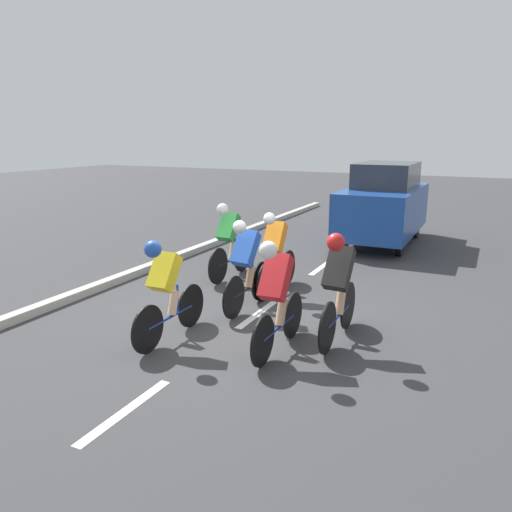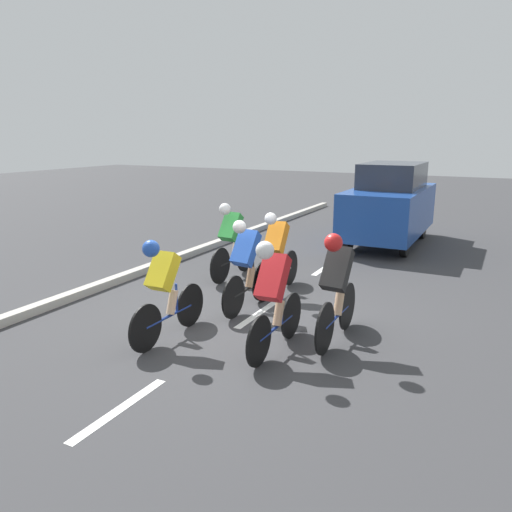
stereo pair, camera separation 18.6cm
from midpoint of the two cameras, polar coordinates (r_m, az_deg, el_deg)
The scene contains 12 objects.
ground_plane at distance 7.83m, azimuth 0.09°, elevation -7.20°, with size 60.00×60.00×0.00m, color #38383A.
lane_stripe_near at distance 5.61m, azimuth -14.33°, elevation -16.58°, with size 0.12×1.40×0.01m, color white.
lane_stripe_mid at distance 8.03m, azimuth 0.91°, elevation -6.60°, with size 0.12×1.40×0.01m, color white.
lane_stripe_far at distance 10.87m, azimuth 8.39°, elevation -1.30°, with size 0.12×1.40×0.01m, color white.
curb at distance 9.78m, azimuth -16.18°, elevation -3.00°, with size 0.20×24.40×0.14m, color #B7B2A8.
cyclist_orange at distance 8.85m, azimuth 3.01°, elevation 0.57°, with size 0.34×1.70×1.50m.
cyclist_black at distance 6.79m, azimuth 9.97°, elevation -3.28°, with size 0.34×1.68×1.58m.
cyclist_yellow at distance 6.90m, azimuth -9.69°, elevation -3.46°, with size 0.32×1.68×1.47m.
cyclist_blue at distance 7.98m, azimuth -0.44°, elevation -0.83°, with size 0.34×1.66×1.53m.
cyclist_green at distance 9.79m, azimuth -2.30°, elevation 1.97°, with size 0.34×1.71×1.53m.
cyclist_red at distance 6.39m, azimuth 2.84°, elevation -4.30°, with size 0.33×1.66×1.55m.
support_car at distance 13.39m, azimuth 15.43°, elevation 5.75°, with size 1.70×3.89×2.08m.
Camera 2 is at (-3.40, 6.47, 2.80)m, focal length 35.00 mm.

